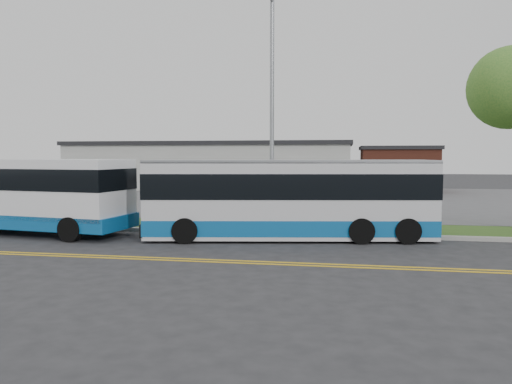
% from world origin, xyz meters
% --- Properties ---
extents(ground, '(140.00, 140.00, 0.00)m').
position_xyz_m(ground, '(0.00, 0.00, 0.00)').
color(ground, '#28282B').
rests_on(ground, ground).
extents(lane_line_north, '(70.00, 0.12, 0.01)m').
position_xyz_m(lane_line_north, '(0.00, -3.85, 0.01)').
color(lane_line_north, gold).
rests_on(lane_line_north, ground).
extents(lane_line_south, '(70.00, 0.12, 0.01)m').
position_xyz_m(lane_line_south, '(0.00, -4.15, 0.01)').
color(lane_line_south, gold).
rests_on(lane_line_south, ground).
extents(curb, '(80.00, 0.30, 0.15)m').
position_xyz_m(curb, '(0.00, 1.10, 0.07)').
color(curb, '#9E9B93').
rests_on(curb, ground).
extents(verge, '(80.00, 3.30, 0.10)m').
position_xyz_m(verge, '(0.00, 2.90, 0.05)').
color(verge, '#31531B').
rests_on(verge, ground).
extents(parking_lot, '(80.00, 25.00, 0.10)m').
position_xyz_m(parking_lot, '(0.00, 17.00, 0.05)').
color(parking_lot, '#4C4C4F').
rests_on(parking_lot, ground).
extents(commercial_building, '(25.40, 10.40, 4.35)m').
position_xyz_m(commercial_building, '(-6.00, 27.00, 2.18)').
color(commercial_building, '#9E9E99').
rests_on(commercial_building, ground).
extents(brick_wing, '(6.30, 7.30, 3.90)m').
position_xyz_m(brick_wing, '(10.50, 26.00, 1.96)').
color(brick_wing, brown).
rests_on(brick_wing, ground).
extents(streetlight_near, '(0.35, 1.53, 9.50)m').
position_xyz_m(streetlight_near, '(3.00, 2.73, 5.23)').
color(streetlight_near, gray).
rests_on(streetlight_near, verge).
extents(shuttle_bus, '(8.01, 3.48, 2.98)m').
position_xyz_m(shuttle_bus, '(-5.39, -0.32, 1.59)').
color(shuttle_bus, '#0D5697').
rests_on(shuttle_bus, ground).
extents(transit_bus, '(10.92, 4.15, 2.96)m').
position_xyz_m(transit_bus, '(3.99, 0.39, 1.50)').
color(transit_bus, silver).
rests_on(transit_bus, ground).
extents(pedestrian, '(0.86, 0.85, 2.00)m').
position_xyz_m(pedestrian, '(-3.84, 2.92, 1.10)').
color(pedestrian, black).
rests_on(pedestrian, verge).
extents(parked_car_a, '(2.36, 4.51, 1.42)m').
position_xyz_m(parked_car_a, '(-1.43, 10.30, 0.81)').
color(parked_car_a, '#A5A6AC').
rests_on(parked_car_a, parking_lot).
extents(parked_car_b, '(3.71, 5.03, 1.36)m').
position_xyz_m(parked_car_b, '(-14.66, 15.72, 0.78)').
color(parked_car_b, silver).
rests_on(parked_car_b, parking_lot).
extents(grocery_bag_left, '(0.32, 0.32, 0.32)m').
position_xyz_m(grocery_bag_left, '(-4.14, 2.67, 0.26)').
color(grocery_bag_left, white).
rests_on(grocery_bag_left, verge).
extents(grocery_bag_right, '(0.32, 0.32, 0.32)m').
position_xyz_m(grocery_bag_right, '(-3.54, 3.17, 0.26)').
color(grocery_bag_right, white).
rests_on(grocery_bag_right, verge).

